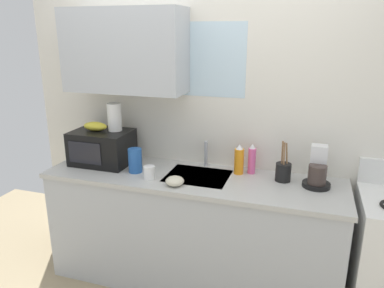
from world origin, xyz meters
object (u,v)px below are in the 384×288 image
object	(u,v)px
dish_soap_bottle_pink	(252,160)
cereal_canister	(135,160)
dish_soap_bottle_orange	(239,160)
banana_bunch	(95,126)
coffee_maker	(317,171)
paper_towel_roll	(115,117)
microwave	(102,147)
small_bowl	(175,181)
mug_white	(149,172)
utensil_crock	(283,171)

from	to	relation	value
dish_soap_bottle_pink	cereal_canister	world-z (taller)	dish_soap_bottle_pink
dish_soap_bottle_orange	banana_bunch	bearing A→B (deg)	-174.54
coffee_maker	paper_towel_roll	bearing A→B (deg)	-179.69
microwave	small_bowl	size ratio (longest dim) A/B	3.54
paper_towel_roll	coffee_maker	bearing A→B (deg)	0.31
dish_soap_bottle_pink	small_bowl	xyz separation A→B (m)	(-0.47, -0.40, -0.08)
microwave	cereal_canister	world-z (taller)	microwave
mug_white	small_bowl	bearing A→B (deg)	-15.26
dish_soap_bottle_orange	small_bowl	distance (m)	0.53
coffee_maker	mug_white	bearing A→B (deg)	-167.91
small_bowl	dish_soap_bottle_orange	bearing A→B (deg)	43.43
cereal_canister	small_bowl	world-z (taller)	cereal_canister
cereal_canister	mug_white	distance (m)	0.19
banana_bunch	paper_towel_roll	distance (m)	0.18
paper_towel_roll	dish_soap_bottle_pink	bearing A→B (deg)	5.16
dish_soap_bottle_pink	paper_towel_roll	bearing A→B (deg)	-174.84
mug_white	utensil_crock	bearing A→B (deg)	15.62
mug_white	small_bowl	size ratio (longest dim) A/B	0.73
microwave	cereal_canister	distance (m)	0.36
banana_bunch	dish_soap_bottle_pink	size ratio (longest dim) A/B	0.86
coffee_maker	dish_soap_bottle_orange	bearing A→B (deg)	174.75
paper_towel_roll	dish_soap_bottle_pink	distance (m)	1.12
small_bowl	coffee_maker	bearing A→B (deg)	18.17
cereal_canister	dish_soap_bottle_orange	bearing A→B (deg)	15.49
banana_bunch	small_bowl	bearing A→B (deg)	-18.06
coffee_maker	small_bowl	distance (m)	0.99
microwave	utensil_crock	size ratio (longest dim) A/B	1.56
dish_soap_bottle_pink	mug_white	size ratio (longest dim) A/B	2.44
dish_soap_bottle_orange	utensil_crock	xyz separation A→B (m)	(0.33, -0.04, -0.04)
paper_towel_roll	dish_soap_bottle_pink	world-z (taller)	paper_towel_roll
banana_bunch	cereal_canister	world-z (taller)	banana_bunch
coffee_maker	mug_white	distance (m)	1.19
paper_towel_roll	mug_white	bearing A→B (deg)	-31.18
microwave	dish_soap_bottle_orange	bearing A→B (deg)	5.79
dish_soap_bottle_pink	cereal_canister	size ratio (longest dim) A/B	1.25
coffee_maker	cereal_canister	bearing A→B (deg)	-173.14
paper_towel_roll	small_bowl	size ratio (longest dim) A/B	1.69
paper_towel_roll	small_bowl	distance (m)	0.77
dish_soap_bottle_orange	cereal_canister	distance (m)	0.79
mug_white	small_bowl	world-z (taller)	mug_white
dish_soap_bottle_orange	coffee_maker	bearing A→B (deg)	-5.25
small_bowl	microwave	bearing A→B (deg)	160.89
microwave	small_bowl	bearing A→B (deg)	-19.11
banana_bunch	dish_soap_bottle_pink	bearing A→B (deg)	6.83
microwave	paper_towel_roll	size ratio (longest dim) A/B	2.09
paper_towel_roll	dish_soap_bottle_pink	xyz separation A→B (m)	(1.09, 0.10, -0.27)
coffee_maker	cereal_canister	distance (m)	1.33
coffee_maker	mug_white	world-z (taller)	coffee_maker
microwave	dish_soap_bottle_pink	world-z (taller)	microwave
dish_soap_bottle_pink	banana_bunch	bearing A→B (deg)	-173.17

